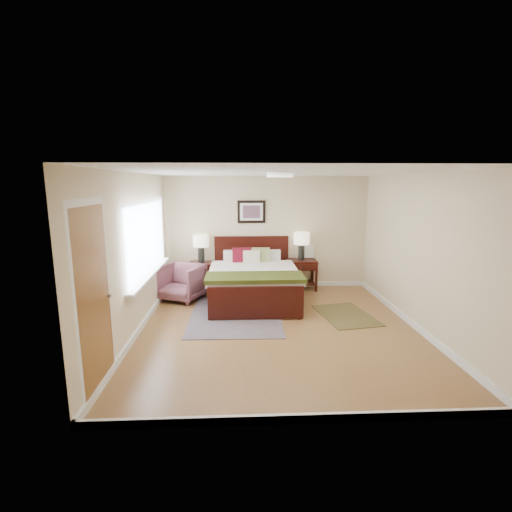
# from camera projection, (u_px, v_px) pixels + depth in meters

# --- Properties ---
(floor) EXTENTS (5.00, 5.00, 0.00)m
(floor) POSITION_uv_depth(u_px,v_px,m) (278.00, 328.00, 6.10)
(floor) COLOR olive
(floor) RESTS_ON ground
(back_wall) EXTENTS (4.50, 0.04, 2.50)m
(back_wall) POSITION_uv_depth(u_px,v_px,m) (267.00, 233.00, 8.31)
(back_wall) COLOR beige
(back_wall) RESTS_ON ground
(front_wall) EXTENTS (4.50, 0.04, 2.50)m
(front_wall) POSITION_uv_depth(u_px,v_px,m) (308.00, 303.00, 3.41)
(front_wall) COLOR beige
(front_wall) RESTS_ON ground
(left_wall) EXTENTS (0.04, 5.00, 2.50)m
(left_wall) POSITION_uv_depth(u_px,v_px,m) (135.00, 254.00, 5.75)
(left_wall) COLOR beige
(left_wall) RESTS_ON ground
(right_wall) EXTENTS (0.04, 5.00, 2.50)m
(right_wall) POSITION_uv_depth(u_px,v_px,m) (418.00, 252.00, 5.96)
(right_wall) COLOR beige
(right_wall) RESTS_ON ground
(ceiling) EXTENTS (4.50, 5.00, 0.02)m
(ceiling) POSITION_uv_depth(u_px,v_px,m) (280.00, 172.00, 5.62)
(ceiling) COLOR white
(ceiling) RESTS_ON back_wall
(window) EXTENTS (0.11, 2.72, 1.32)m
(window) POSITION_uv_depth(u_px,v_px,m) (149.00, 240.00, 6.42)
(window) COLOR silver
(window) RESTS_ON left_wall
(door) EXTENTS (0.06, 1.00, 2.18)m
(door) POSITION_uv_depth(u_px,v_px,m) (94.00, 300.00, 4.07)
(door) COLOR silver
(door) RESTS_ON ground
(ceil_fixture) EXTENTS (0.44, 0.44, 0.08)m
(ceil_fixture) POSITION_uv_depth(u_px,v_px,m) (280.00, 175.00, 5.62)
(ceil_fixture) COLOR white
(ceil_fixture) RESTS_ON ceiling
(bed) EXTENTS (1.78, 2.15, 1.16)m
(bed) POSITION_uv_depth(u_px,v_px,m) (253.00, 275.00, 7.39)
(bed) COLOR black
(bed) RESTS_ON ground
(wall_art) EXTENTS (0.62, 0.05, 0.50)m
(wall_art) POSITION_uv_depth(u_px,v_px,m) (251.00, 212.00, 8.17)
(wall_art) COLOR black
(wall_art) RESTS_ON back_wall
(nightstand_left) EXTENTS (0.53, 0.48, 0.63)m
(nightstand_left) POSITION_uv_depth(u_px,v_px,m) (202.00, 268.00, 8.14)
(nightstand_left) COLOR black
(nightstand_left) RESTS_ON ground
(nightstand_right) EXTENTS (0.67, 0.50, 0.67)m
(nightstand_right) POSITION_uv_depth(u_px,v_px,m) (301.00, 271.00, 8.26)
(nightstand_right) COLOR black
(nightstand_right) RESTS_ON ground
(lamp_left) EXTENTS (0.34, 0.34, 0.61)m
(lamp_left) POSITION_uv_depth(u_px,v_px,m) (201.00, 243.00, 8.05)
(lamp_left) COLOR black
(lamp_left) RESTS_ON nightstand_left
(lamp_right) EXTENTS (0.34, 0.34, 0.61)m
(lamp_right) POSITION_uv_depth(u_px,v_px,m) (302.00, 241.00, 8.15)
(lamp_right) COLOR black
(lamp_right) RESTS_ON nightstand_right
(armchair) EXTENTS (1.02, 1.03, 0.73)m
(armchair) POSITION_uv_depth(u_px,v_px,m) (182.00, 282.00, 7.50)
(armchair) COLOR brown
(armchair) RESTS_ON ground
(rug_persian) EXTENTS (1.63, 2.27, 0.01)m
(rug_persian) POSITION_uv_depth(u_px,v_px,m) (236.00, 314.00, 6.72)
(rug_persian) COLOR #0E1446
(rug_persian) RESTS_ON ground
(rug_navy) EXTENTS (1.05, 1.39, 0.01)m
(rug_navy) POSITION_uv_depth(u_px,v_px,m) (346.00, 315.00, 6.66)
(rug_navy) COLOR black
(rug_navy) RESTS_ON ground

